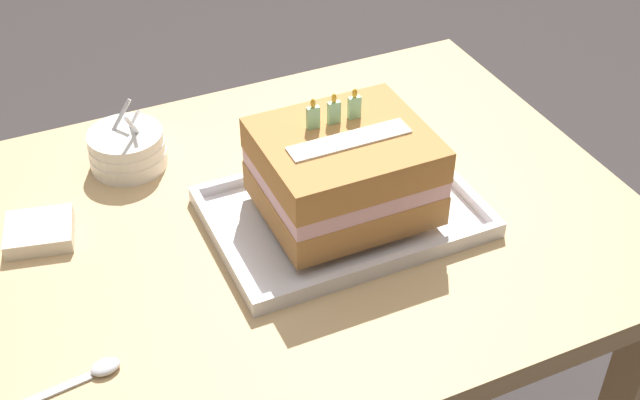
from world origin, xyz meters
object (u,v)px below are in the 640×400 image
at_px(bowl_stack, 127,149).
at_px(birthday_cake, 344,171).
at_px(foil_tray, 343,215).
at_px(serving_spoon_near_tray, 91,374).
at_px(napkin_pile, 40,232).

bearing_deg(bowl_stack, birthday_cake, -46.30).
bearing_deg(foil_tray, bowl_stack, 133.70).
xyz_separation_m(birthday_cake, serving_spoon_near_tray, (-0.38, -0.14, -0.08)).
distance_m(foil_tray, birthday_cake, 0.08).
bearing_deg(serving_spoon_near_tray, birthday_cake, 19.58).
bearing_deg(serving_spoon_near_tray, foil_tray, 19.58).
distance_m(birthday_cake, bowl_stack, 0.35).
height_order(birthday_cake, serving_spoon_near_tray, birthday_cake).
xyz_separation_m(foil_tray, bowl_stack, (-0.24, 0.25, 0.02)).
height_order(foil_tray, bowl_stack, bowl_stack).
distance_m(birthday_cake, napkin_pile, 0.42).
bearing_deg(serving_spoon_near_tray, napkin_pile, 91.84).
distance_m(foil_tray, napkin_pile, 0.41).
distance_m(bowl_stack, serving_spoon_near_tray, 0.41).
xyz_separation_m(foil_tray, napkin_pile, (-0.39, 0.13, 0.00)).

